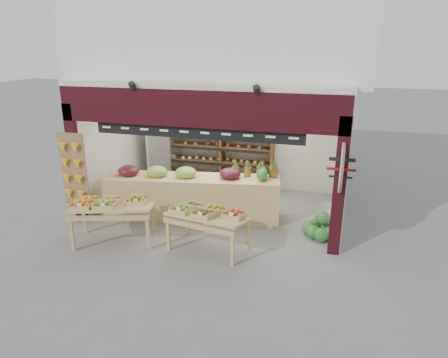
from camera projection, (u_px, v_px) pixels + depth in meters
ground at (212, 215)px, 9.31m from camera, size 60.00×60.00×0.00m
shop_structure at (230, 38)px, 9.51m from camera, size 6.36×5.12×5.40m
banana_board at (74, 176)px, 8.56m from camera, size 0.60×0.15×1.80m
gift_sign at (341, 167)px, 7.01m from camera, size 0.04×0.93×0.92m
back_shelving at (222, 147)px, 10.82m from camera, size 2.80×0.46×1.75m
refrigerator at (165, 151)px, 11.15m from camera, size 0.80×0.80×1.91m
cardboard_stack at (165, 188)px, 10.41m from camera, size 1.01×0.81×0.62m
mid_counter at (191, 196)px, 9.04m from camera, size 4.01×1.44×1.22m
display_table_left at (108, 205)px, 7.91m from camera, size 1.76×1.30×1.00m
display_table_right at (206, 214)px, 7.61m from camera, size 1.59×1.06×0.95m
watermelon_pile at (320, 228)px, 8.25m from camera, size 0.72×0.72×0.56m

